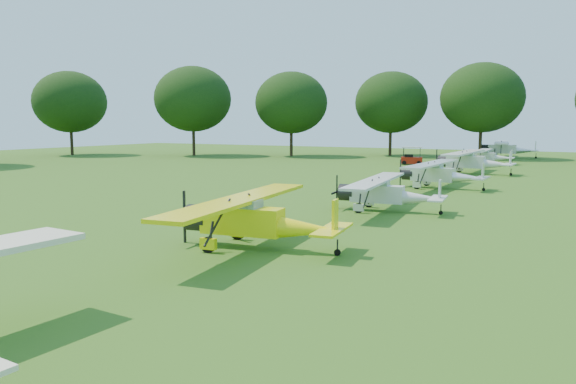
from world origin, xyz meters
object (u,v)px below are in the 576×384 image
Objects in this scene: aircraft_3 at (385,191)px; aircraft_4 at (439,172)px; aircraft_6 at (487,155)px; golf_cart at (411,159)px; aircraft_2 at (254,217)px; aircraft_7 at (507,148)px; aircraft_5 at (471,160)px.

aircraft_4 is (-0.03, 12.24, 0.08)m from aircraft_3.
golf_cart reaches higher than aircraft_6.
aircraft_7 is at bearing 81.52° from aircraft_2.
aircraft_2 is 36.74m from aircraft_5.
aircraft_7 is 4.58× the size of golf_cart.
aircraft_7 reaches higher than aircraft_5.
aircraft_3 is at bearing -90.13° from aircraft_6.
golf_cart is (-7.55, -4.79, -0.37)m from aircraft_6.
aircraft_5 reaches higher than aircraft_4.
aircraft_4 is 23.83m from golf_cart.
aircraft_3 is at bearing 74.80° from aircraft_2.
aircraft_5 is at bearing 84.20° from aircraft_3.
aircraft_4 reaches higher than golf_cart.
aircraft_2 is 1.19× the size of aircraft_6.
aircraft_2 is at bearing -98.00° from aircraft_7.
aircraft_7 is (0.82, 64.11, 0.16)m from aircraft_2.
golf_cart is (-8.37, 8.94, -0.65)m from aircraft_5.
aircraft_2 is 4.06× the size of golf_cart.
aircraft_2 is at bearing -103.73° from aircraft_3.
aircraft_2 is 1.12× the size of aircraft_3.
aircraft_4 is 40.70m from aircraft_7.
aircraft_5 is 27.40m from aircraft_7.
aircraft_3 is 52.94m from aircraft_7.
aircraft_6 is at bearing 85.23° from aircraft_3.
aircraft_6 is 3.41× the size of golf_cart.
aircraft_2 is at bearing -90.57° from aircraft_5.
golf_cart is at bearing -149.22° from aircraft_6.
aircraft_4 is at bearing -89.50° from aircraft_6.
aircraft_2 is 0.89× the size of aircraft_7.
aircraft_2 reaches higher than aircraft_4.
aircraft_6 is at bearing 93.94° from aircraft_4.
aircraft_7 reaches higher than aircraft_4.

